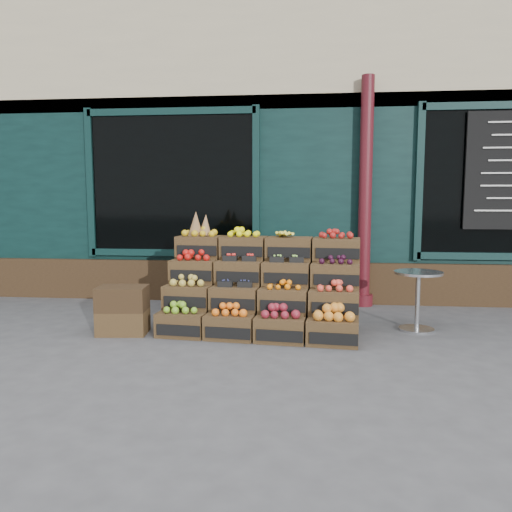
# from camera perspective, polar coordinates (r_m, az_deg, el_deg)

# --- Properties ---
(ground) EXTENTS (60.00, 60.00, 0.00)m
(ground) POSITION_cam_1_polar(r_m,az_deg,el_deg) (5.34, 1.37, -9.99)
(ground) COLOR #47474A
(ground) RESTS_ON ground
(shop_facade) EXTENTS (12.00, 6.24, 4.80)m
(shop_facade) POSITION_cam_1_polar(r_m,az_deg,el_deg) (10.26, 3.76, 11.45)
(shop_facade) COLOR black
(shop_facade) RESTS_ON ground
(crate_display) EXTENTS (2.28, 1.27, 1.37)m
(crate_display) POSITION_cam_1_polar(r_m,az_deg,el_deg) (5.82, 0.73, -4.30)
(crate_display) COLOR #432F1A
(crate_display) RESTS_ON ground
(spare_crates) EXTENTS (0.58, 0.43, 0.54)m
(spare_crates) POSITION_cam_1_polar(r_m,az_deg,el_deg) (5.86, -14.98, -5.99)
(spare_crates) COLOR #432F1A
(spare_crates) RESTS_ON ground
(bistro_table) EXTENTS (0.55, 0.55, 0.69)m
(bistro_table) POSITION_cam_1_polar(r_m,az_deg,el_deg) (6.05, 18.00, -4.14)
(bistro_table) COLOR #B7BBBF
(bistro_table) RESTS_ON ground
(shopkeeper) EXTENTS (0.84, 0.69, 1.99)m
(shopkeeper) POSITION_cam_1_polar(r_m,az_deg,el_deg) (8.23, -5.02, 2.86)
(shopkeeper) COLOR #14471A
(shopkeeper) RESTS_ON ground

